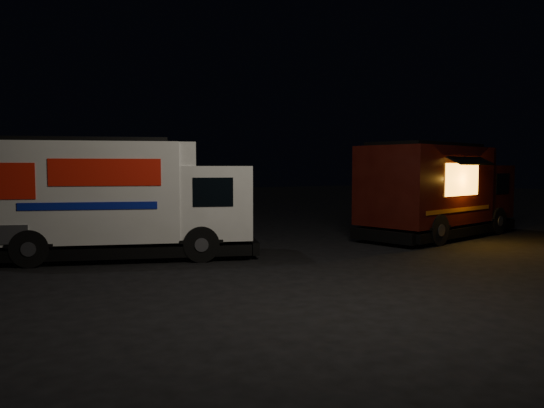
{
  "coord_description": "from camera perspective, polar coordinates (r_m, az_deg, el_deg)",
  "views": [
    {
      "loc": [
        -6.14,
        -9.96,
        2.12
      ],
      "look_at": [
        0.1,
        2.0,
        1.17
      ],
      "focal_mm": 35.0,
      "sensor_mm": 36.0,
      "label": 1
    }
  ],
  "objects": [
    {
      "name": "red_truck",
      "position": [
        16.93,
        17.56,
        1.41
      ],
      "size": [
        6.41,
        3.71,
        2.81
      ],
      "primitive_type": null,
      "rotation": [
        0.0,
        0.0,
        0.26
      ],
      "color": "#390F0A",
      "rests_on": "ground"
    },
    {
      "name": "white_truck",
      "position": [
        12.82,
        -15.62,
        0.58
      ],
      "size": [
        6.46,
        3.82,
        2.77
      ],
      "primitive_type": null,
      "rotation": [
        0.0,
        0.0,
        -0.3
      ],
      "color": "silver",
      "rests_on": "ground"
    },
    {
      "name": "ground",
      "position": [
        11.89,
        4.06,
        -6.27
      ],
      "size": [
        80.0,
        80.0,
        0.0
      ],
      "primitive_type": "plane",
      "color": "black",
      "rests_on": "ground"
    }
  ]
}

